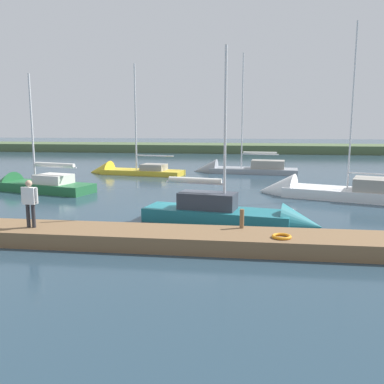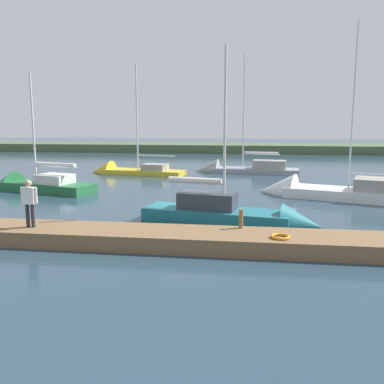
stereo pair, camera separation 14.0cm
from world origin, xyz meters
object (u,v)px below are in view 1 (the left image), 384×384
object	(u,v)px
sailboat_far_left	(239,218)
person_on_dock	(30,200)
life_ring_buoy	(282,236)
sailboat_near_dock	(334,194)
sailboat_inner_slip	(126,173)
sailboat_mid_channel	(236,171)
mooring_post_far	(242,219)
sailboat_outer_mooring	(31,188)

from	to	relation	value
sailboat_far_left	person_on_dock	xyz separation A→B (m)	(7.54, 3.83, 1.34)
life_ring_buoy	sailboat_near_dock	size ratio (longest dim) A/B	0.06
sailboat_inner_slip	sailboat_mid_channel	world-z (taller)	sailboat_mid_channel
mooring_post_far	person_on_dock	world-z (taller)	person_on_dock
mooring_post_far	sailboat_mid_channel	xyz separation A→B (m)	(0.76, -22.03, -0.78)
life_ring_buoy	sailboat_inner_slip	size ratio (longest dim) A/B	0.06
mooring_post_far	life_ring_buoy	xyz separation A→B (m)	(-1.35, 1.15, -0.30)
mooring_post_far	sailboat_inner_slip	distance (m)	22.31
person_on_dock	mooring_post_far	bearing A→B (deg)	-79.47
life_ring_buoy	sailboat_inner_slip	world-z (taller)	sailboat_inner_slip
sailboat_outer_mooring	sailboat_mid_channel	bearing A→B (deg)	-123.50
sailboat_far_left	sailboat_inner_slip	world-z (taller)	sailboat_inner_slip
mooring_post_far	sailboat_mid_channel	distance (m)	22.06
sailboat_far_left	sailboat_outer_mooring	distance (m)	15.66
sailboat_mid_channel	sailboat_far_left	bearing A→B (deg)	97.18
mooring_post_far	life_ring_buoy	world-z (taller)	mooring_post_far
life_ring_buoy	sailboat_mid_channel	distance (m)	23.29
sailboat_near_dock	sailboat_far_left	world-z (taller)	sailboat_near_dock
mooring_post_far	sailboat_far_left	bearing A→B (deg)	-86.66
life_ring_buoy	mooring_post_far	bearing A→B (deg)	-40.64
sailboat_far_left	sailboat_mid_channel	distance (m)	19.14
mooring_post_far	sailboat_outer_mooring	bearing A→B (deg)	-36.47
sailboat_inner_slip	sailboat_mid_channel	distance (m)	9.78
sailboat_outer_mooring	sailboat_near_dock	bearing A→B (deg)	-165.83
mooring_post_far	sailboat_outer_mooring	distance (m)	17.37
mooring_post_far	sailboat_inner_slip	size ratio (longest dim) A/B	0.07
sailboat_inner_slip	life_ring_buoy	bearing A→B (deg)	128.54
sailboat_near_dock	sailboat_outer_mooring	bearing A→B (deg)	18.11
sailboat_far_left	sailboat_outer_mooring	bearing A→B (deg)	162.23
sailboat_near_dock	sailboat_inner_slip	world-z (taller)	sailboat_near_dock
sailboat_near_dock	sailboat_mid_channel	xyz separation A→B (m)	(6.07, -11.96, -0.08)
mooring_post_far	sailboat_inner_slip	world-z (taller)	sailboat_inner_slip
mooring_post_far	person_on_dock	size ratio (longest dim) A/B	0.40
sailboat_far_left	sailboat_inner_slip	distance (m)	19.68
sailboat_near_dock	sailboat_mid_channel	size ratio (longest dim) A/B	0.96
mooring_post_far	person_on_dock	xyz separation A→B (m)	(7.71, 0.93, 0.68)
sailboat_far_left	life_ring_buoy	bearing A→B (deg)	-59.00
sailboat_far_left	person_on_dock	size ratio (longest dim) A/B	4.75
sailboat_far_left	sailboat_mid_channel	world-z (taller)	sailboat_mid_channel
sailboat_inner_slip	sailboat_outer_mooring	bearing A→B (deg)	78.29
mooring_post_far	sailboat_near_dock	xyz separation A→B (m)	(-5.30, -10.07, -0.70)
sailboat_far_left	mooring_post_far	bearing A→B (deg)	-76.15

